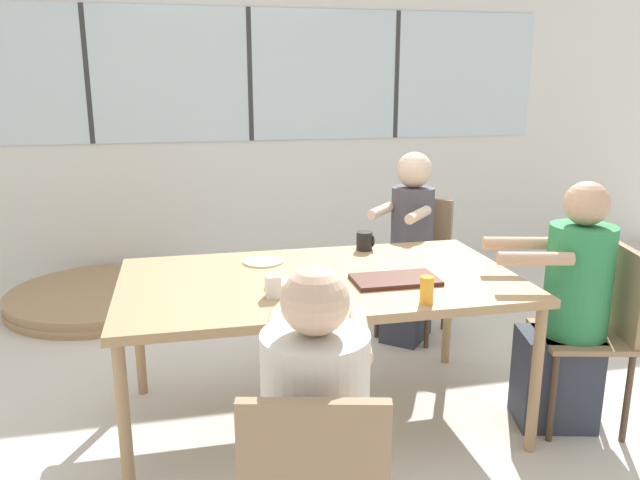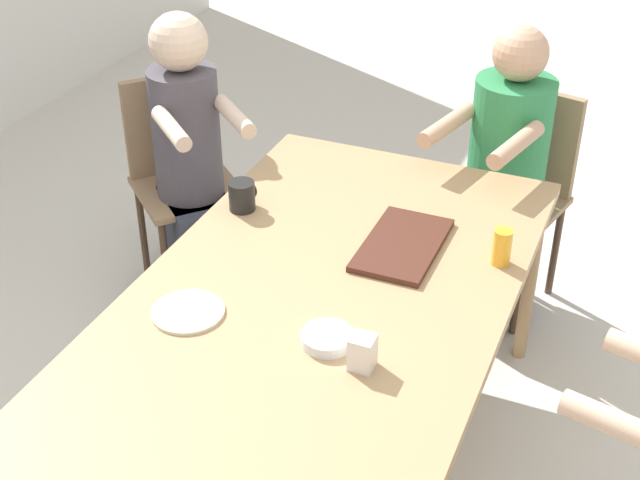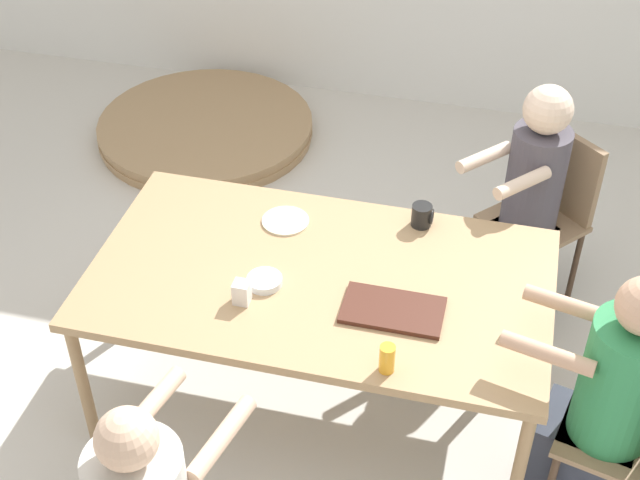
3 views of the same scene
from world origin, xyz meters
TOP-DOWN VIEW (x-y plane):
  - ground_plane at (0.00, 0.00)m, footprint 16.00×16.00m
  - dining_table at (0.00, 0.00)m, footprint 1.84×1.04m
  - chair_for_man_blue_shirt at (0.88, 1.00)m, footprint 0.56×0.56m
  - person_woman_green_shirt at (1.14, -0.28)m, footprint 0.60×0.42m
  - person_man_blue_shirt at (0.78, 0.88)m, footprint 0.52×0.54m
  - food_tray_dark at (0.32, -0.14)m, footprint 0.39×0.22m
  - coffee_mug at (0.34, 0.42)m, footprint 0.09×0.09m
  - juice_glass at (0.35, -0.44)m, footprint 0.06×0.06m
  - milk_carton_small at (-0.25, -0.22)m, footprint 0.06×0.06m
  - bowl_white_shallow at (-0.20, -0.10)m, footprint 0.14×0.14m
  - plate_tortillas at (-0.23, 0.30)m, footprint 0.20×0.20m
  - folded_table_stack at (-1.23, 1.94)m, footprint 1.36×1.36m

SIDE VIEW (x-z plane):
  - ground_plane at x=0.00m, z-range 0.00..0.00m
  - folded_table_stack at x=-1.23m, z-range 0.00..0.12m
  - chair_for_man_blue_shirt at x=0.88m, z-range 0.09..0.97m
  - person_woman_green_shirt at x=1.14m, z-range -0.05..1.14m
  - person_man_blue_shirt at x=0.78m, z-range -0.03..1.17m
  - dining_table at x=0.00m, z-range 0.32..1.06m
  - plate_tortillas at x=-0.23m, z-range 0.74..0.75m
  - food_tray_dark at x=0.32m, z-range 0.74..0.76m
  - bowl_white_shallow at x=-0.20m, z-range 0.74..0.77m
  - milk_carton_small at x=-0.25m, z-range 0.74..0.83m
  - coffee_mug at x=0.34m, z-range 0.74..0.84m
  - juice_glass at x=0.35m, z-range 0.74..0.85m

